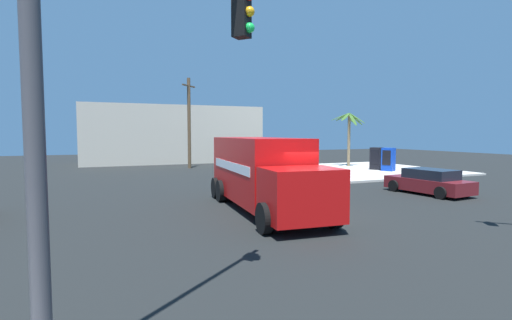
# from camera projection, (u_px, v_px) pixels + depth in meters

# --- Properties ---
(ground_plane) EXTENTS (100.00, 100.00, 0.00)m
(ground_plane) POSITION_uv_depth(u_px,v_px,m) (304.00, 216.00, 14.50)
(ground_plane) COLOR black
(sidewalk_corner_far) EXTENTS (12.85, 12.85, 0.14)m
(sidewalk_corner_far) POSITION_uv_depth(u_px,v_px,m) (362.00, 170.00, 32.20)
(sidewalk_corner_far) COLOR beige
(sidewalk_corner_far) RESTS_ON ground
(delivery_truck) EXTENTS (3.41, 8.76, 2.96)m
(delivery_truck) POSITION_uv_depth(u_px,v_px,m) (263.00, 172.00, 15.68)
(delivery_truck) COLOR red
(delivery_truck) RESTS_ON ground
(traffic_light_primary) EXTENTS (3.69, 3.16, 6.35)m
(traffic_light_primary) POSITION_uv_depth(u_px,v_px,m) (138.00, 44.00, 5.03)
(traffic_light_primary) COLOR #38383D
(traffic_light_primary) RESTS_ON sidewalk_corner_near
(sedan_maroon) EXTENTS (2.34, 4.44, 1.31)m
(sedan_maroon) POSITION_uv_depth(u_px,v_px,m) (429.00, 182.00, 19.84)
(sedan_maroon) COLOR maroon
(sedan_maroon) RESTS_ON ground
(vending_machine_red) EXTENTS (1.09, 1.15, 1.85)m
(vending_machine_red) POSITION_uv_depth(u_px,v_px,m) (376.00, 158.00, 31.71)
(vending_machine_red) COLOR black
(vending_machine_red) RESTS_ON sidewalk_corner_far
(vending_machine_blue) EXTENTS (1.06, 1.13, 1.85)m
(vending_machine_blue) POSITION_uv_depth(u_px,v_px,m) (388.00, 159.00, 30.62)
(vending_machine_blue) COLOR #0F38B2
(vending_machine_blue) RESTS_ON sidewalk_corner_far
(palm_tree_far) EXTENTS (3.09, 3.09, 4.93)m
(palm_tree_far) POSITION_uv_depth(u_px,v_px,m) (349.00, 128.00, 35.12)
(palm_tree_far) COLOR #7A6647
(palm_tree_far) RESTS_ON sidewalk_corner_far
(utility_pole) EXTENTS (1.55, 1.72, 8.09)m
(utility_pole) POSITION_uv_depth(u_px,v_px,m) (189.00, 122.00, 34.21)
(utility_pole) COLOR brown
(utility_pole) RESTS_ON ground
(building_backdrop) EXTENTS (18.67, 6.00, 6.06)m
(building_backdrop) POSITION_uv_depth(u_px,v_px,m) (173.00, 134.00, 41.35)
(building_backdrop) COLOR beige
(building_backdrop) RESTS_ON ground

